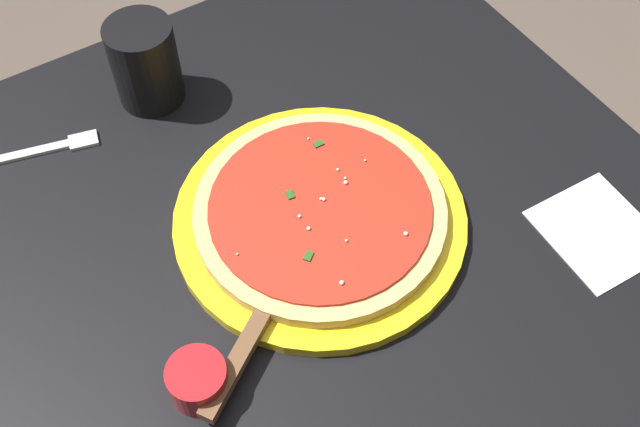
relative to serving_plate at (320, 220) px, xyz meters
name	(u,v)px	position (x,y,z in m)	size (l,w,h in m)	color
restaurant_table	(310,307)	(-0.02, 0.03, -0.15)	(0.90, 0.90, 0.76)	black
serving_plate	(320,220)	(0.00, 0.00, 0.00)	(0.34, 0.34, 0.02)	yellow
pizza	(320,211)	(0.00, 0.00, 0.02)	(0.29, 0.29, 0.02)	#DBB26B
pizza_server	(255,330)	(-0.09, 0.14, 0.01)	(0.16, 0.21, 0.01)	silver
cup_tall_drink	(145,63)	(0.29, 0.08, 0.05)	(0.09, 0.09, 0.12)	black
cup_small_sauce	(198,381)	(-0.11, 0.21, 0.01)	(0.06, 0.06, 0.04)	#B2191E
napkin_folded_right	(598,231)	(-0.18, -0.27, -0.01)	(0.13, 0.12, 0.00)	white
fork	(33,152)	(0.28, 0.25, -0.01)	(0.06, 0.18, 0.00)	silver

